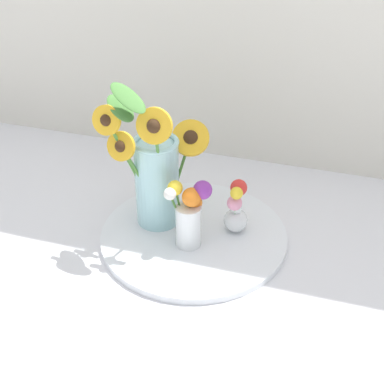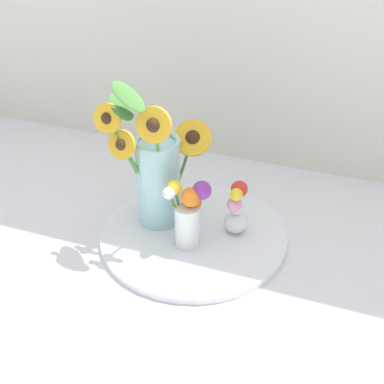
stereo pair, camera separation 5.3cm
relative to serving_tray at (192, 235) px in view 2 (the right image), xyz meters
The scene contains 5 objects.
ground_plane 0.10m from the serving_tray, 87.55° to the right, with size 6.00×6.00×0.00m, color silver.
serving_tray is the anchor object (origin of this frame).
mason_jar_sunflowers 0.17m from the serving_tray, 165.96° to the left, with size 0.23×0.20×0.37m.
vase_small_center 0.10m from the serving_tray, 81.94° to the right, with size 0.10×0.07×0.16m.
vase_bulb_right 0.12m from the serving_tray, 21.94° to the left, with size 0.06×0.07×0.13m.
Camera 2 is at (0.34, -0.84, 0.79)m, focal length 50.00 mm.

